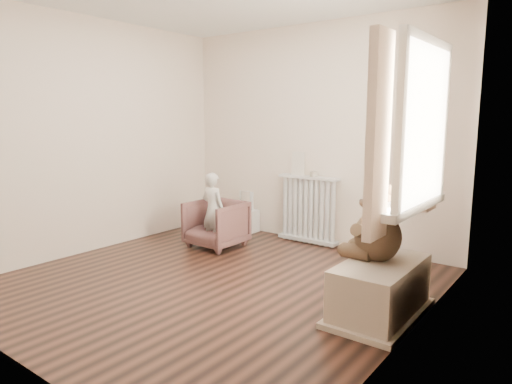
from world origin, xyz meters
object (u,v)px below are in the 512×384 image
Objects in this scene: toy_bench at (380,291)px; teddy_bear at (378,229)px; radiator at (308,211)px; armchair at (216,224)px; toy_vanity at (244,211)px; child at (213,210)px; plush_cat at (421,183)px.

teddy_bear reaches higher than toy_bench.
radiator is at bearing 137.26° from teddy_bear.
armchair is at bearing 163.90° from toy_bench.
child reaches higher than toy_vanity.
teddy_bear is (-0.06, 0.05, 0.47)m from toy_bench.
plush_cat reaches higher than armchair.
toy_vanity is at bearing 178.17° from plush_cat.
toy_bench is at bearing -44.16° from radiator.
plush_cat is (2.42, -0.27, 0.73)m from armchair.
toy_vanity is 0.80m from armchair.
radiator is 2.11m from toy_bench.
armchair is 2.61× the size of plush_cat.
toy_vanity is at bearing 151.76° from teddy_bear.
toy_vanity is 2.91m from plush_cat.
radiator is 1.41× the size of teddy_bear.
child is at bearing -76.62° from toy_vanity.
teddy_bear reaches higher than toy_vanity.
teddy_bear is (2.22, -0.56, 0.22)m from child.
child reaches higher than armchair.
child is 2.30m from teddy_bear.
toy_vanity is at bearing -75.84° from child.
plush_cat reaches higher than radiator.
radiator is 1.35× the size of armchair.
toy_bench is 0.48m from teddy_bear.
child is at bearing -89.22° from armchair.
plush_cat is at bearing 175.53° from child.
toy_vanity is 0.87m from child.
radiator is 1.15m from child.
toy_bench is at bearing 165.85° from child.
child is 2.49m from plush_cat.
teddy_bear is at bearing -100.61° from plush_cat.
child is 2.37m from toy_bench.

